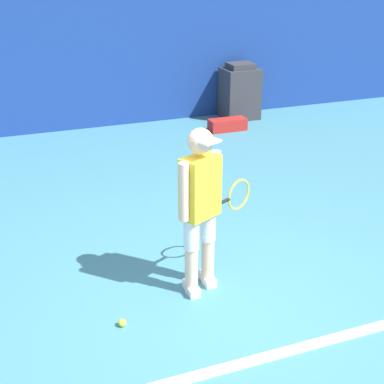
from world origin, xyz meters
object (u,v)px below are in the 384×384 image
(tennis_player, at_px, (201,204))
(covered_chair, at_px, (240,92))
(equipment_bag, at_px, (227,125))
(tennis_ball, at_px, (122,323))

(tennis_player, xyz_separation_m, covered_chair, (2.75, 5.00, -0.37))
(tennis_player, distance_m, covered_chair, 5.72)
(covered_chair, height_order, equipment_bag, covered_chair)
(tennis_ball, xyz_separation_m, covered_chair, (3.58, 5.31, 0.46))
(tennis_ball, relative_size, covered_chair, 0.07)
(tennis_player, height_order, covered_chair, tennis_player)
(covered_chair, bearing_deg, tennis_player, -118.79)
(tennis_player, distance_m, equipment_bag, 4.93)
(tennis_player, height_order, tennis_ball, tennis_player)
(tennis_ball, height_order, covered_chair, covered_chair)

